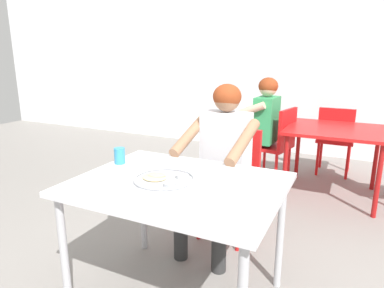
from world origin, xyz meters
TOP-DOWN VIEW (x-y plane):
  - back_wall at (0.00, 3.69)m, footprint 12.00×0.12m
  - table_foreground at (-0.09, 0.08)m, footprint 1.12×0.87m
  - thali_tray at (-0.17, 0.06)m, footprint 0.34×0.34m
  - drinking_cup at (-0.58, 0.20)m, footprint 0.07×0.07m
  - chair_foreground at (-0.10, 0.97)m, footprint 0.44×0.42m
  - diner_foreground at (-0.11, 0.75)m, footprint 0.52×0.57m
  - table_background_red at (0.57, 2.15)m, footprint 0.93×0.86m
  - chair_red_left at (0.00, 2.19)m, footprint 0.46×0.49m
  - chair_red_far at (0.54, 2.81)m, footprint 0.41×0.42m
  - patron_background at (-0.22, 2.15)m, footprint 0.57×0.51m

SIDE VIEW (x-z plane):
  - chair_red_far at x=0.54m, z-range 0.07..0.90m
  - chair_foreground at x=-0.10m, z-range 0.07..0.93m
  - chair_red_left at x=0.00m, z-range 0.07..0.94m
  - table_background_red at x=0.57m, z-range 0.28..0.98m
  - table_foreground at x=-0.09m, z-range 0.30..1.04m
  - patron_background at x=-0.22m, z-range 0.12..1.31m
  - diner_foreground at x=-0.11m, z-range 0.12..1.34m
  - thali_tray at x=-0.17m, z-range 0.74..0.77m
  - drinking_cup at x=-0.58m, z-range 0.75..0.85m
  - back_wall at x=0.00m, z-range 0.00..3.40m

